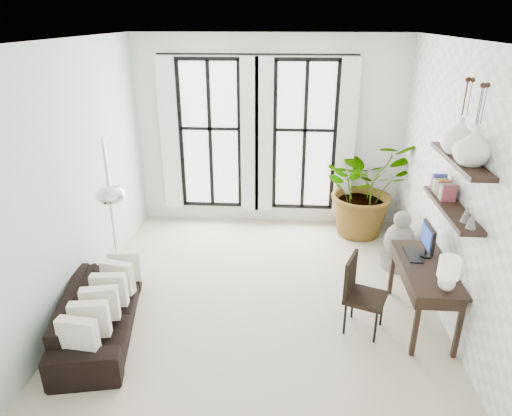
# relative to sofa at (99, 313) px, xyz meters

# --- Properties ---
(floor) EXTENTS (5.00, 5.00, 0.00)m
(floor) POSITION_rel_sofa_xyz_m (1.80, 0.85, -0.28)
(floor) COLOR #C0B899
(floor) RESTS_ON ground
(ceiling) EXTENTS (5.00, 5.00, 0.00)m
(ceiling) POSITION_rel_sofa_xyz_m (1.80, 0.85, 2.92)
(ceiling) COLOR white
(ceiling) RESTS_ON wall_back
(wall_left) EXTENTS (0.00, 5.00, 5.00)m
(wall_left) POSITION_rel_sofa_xyz_m (-0.45, 0.85, 1.32)
(wall_left) COLOR silver
(wall_left) RESTS_ON floor
(wall_right) EXTENTS (0.00, 5.00, 5.00)m
(wall_right) POSITION_rel_sofa_xyz_m (4.05, 0.85, 1.32)
(wall_right) COLOR white
(wall_right) RESTS_ON floor
(wall_back) EXTENTS (4.50, 0.00, 4.50)m
(wall_back) POSITION_rel_sofa_xyz_m (1.80, 3.35, 1.32)
(wall_back) COLOR white
(wall_back) RESTS_ON floor
(windows) EXTENTS (3.26, 0.13, 2.65)m
(windows) POSITION_rel_sofa_xyz_m (1.60, 3.28, 1.28)
(windows) COLOR white
(windows) RESTS_ON wall_back
(wall_shelves) EXTENTS (0.25, 1.30, 0.60)m
(wall_shelves) POSITION_rel_sofa_xyz_m (3.91, 0.50, 1.45)
(wall_shelves) COLOR black
(wall_shelves) RESTS_ON wall_right
(sofa) EXTENTS (1.08, 2.00, 0.55)m
(sofa) POSITION_rel_sofa_xyz_m (0.00, 0.00, 0.00)
(sofa) COLOR black
(sofa) RESTS_ON floor
(throw_pillows) EXTENTS (0.40, 1.52, 0.40)m
(throw_pillows) POSITION_rel_sofa_xyz_m (0.10, -0.00, 0.22)
(throw_pillows) COLOR silver
(throw_pillows) RESTS_ON sofa
(plant) EXTENTS (1.89, 1.79, 1.66)m
(plant) POSITION_rel_sofa_xyz_m (3.41, 2.94, 0.55)
(plant) COLOR #2D7228
(plant) RESTS_ON floor
(desk) EXTENTS (0.56, 1.31, 1.17)m
(desk) POSITION_rel_sofa_xyz_m (3.75, 0.41, 0.45)
(desk) COLOR black
(desk) RESTS_ON floor
(desk_chair) EXTENTS (0.57, 0.57, 0.93)m
(desk_chair) POSITION_rel_sofa_xyz_m (2.98, 0.31, 0.25)
(desk_chair) COLOR black
(desk_chair) RESTS_ON floor
(arc_lamp) EXTENTS (0.72, 1.22, 2.23)m
(arc_lamp) POSITION_rel_sofa_xyz_m (0.10, 0.50, 1.44)
(arc_lamp) COLOR silver
(arc_lamp) RESTS_ON floor
(buddha) EXTENTS (0.49, 0.49, 0.88)m
(buddha) POSITION_rel_sofa_xyz_m (3.77, 1.81, 0.09)
(buddha) COLOR slate
(buddha) RESTS_ON floor
(vase_a) EXTENTS (0.37, 0.37, 0.38)m
(vase_a) POSITION_rel_sofa_xyz_m (3.91, 0.21, 1.99)
(vase_a) COLOR white
(vase_a) RESTS_ON shelf_upper
(vase_b) EXTENTS (0.37, 0.37, 0.38)m
(vase_b) POSITION_rel_sofa_xyz_m (3.91, 0.61, 1.99)
(vase_b) COLOR white
(vase_b) RESTS_ON shelf_upper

